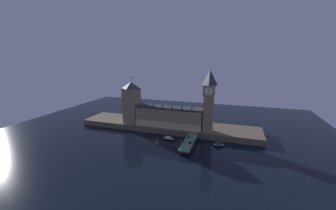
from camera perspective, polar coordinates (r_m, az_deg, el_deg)
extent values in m
plane|color=black|center=(225.64, -3.19, -9.71)|extent=(400.00, 400.00, 0.00)
cube|color=brown|center=(258.72, -0.05, -5.84)|extent=(220.00, 42.00, 6.77)
cube|color=#8E7A56|center=(244.17, 0.35, -3.50)|extent=(78.91, 17.72, 21.66)
cube|color=#D5B989|center=(238.16, -0.31, -5.69)|extent=(78.91, 0.20, 7.80)
cube|color=#2D3338|center=(241.00, 0.36, -0.76)|extent=(78.91, 16.30, 2.40)
cone|color=#2D3338|center=(243.31, -6.52, 0.16)|extent=(2.40, 2.40, 4.77)
cone|color=#2D3338|center=(238.92, -4.06, -0.03)|extent=(2.40, 2.40, 4.77)
cone|color=#2D3338|center=(234.98, -1.51, -0.23)|extent=(2.40, 2.40, 4.77)
cone|color=#2D3338|center=(231.53, 1.12, -0.43)|extent=(2.40, 2.40, 4.77)
cone|color=#2D3338|center=(228.58, 3.82, -0.64)|extent=(2.40, 2.40, 4.77)
cone|color=#2D3338|center=(226.16, 6.58, -0.85)|extent=(2.40, 2.40, 4.77)
cube|color=#8E7A56|center=(229.54, 11.09, -2.32)|extent=(10.21, 10.21, 41.08)
cube|color=#8E7A56|center=(224.13, 11.38, 4.08)|extent=(12.05, 12.05, 10.75)
cylinder|color=beige|center=(218.10, 11.19, 3.84)|extent=(8.22, 0.25, 8.22)
cylinder|color=beige|center=(230.17, 11.57, 4.30)|extent=(8.22, 0.25, 8.22)
cylinder|color=beige|center=(223.51, 12.95, 3.97)|extent=(0.25, 8.22, 8.22)
cylinder|color=beige|center=(224.92, 9.83, 4.17)|extent=(0.25, 8.22, 8.22)
cube|color=black|center=(217.82, 11.19, 3.99)|extent=(0.36, 0.10, 6.17)
pyramid|color=#2D3338|center=(222.47, 11.54, 7.49)|extent=(12.05, 12.05, 16.13)
sphere|color=gold|center=(221.81, 11.65, 9.77)|extent=(1.60, 1.60, 1.60)
cube|color=#8E7A56|center=(261.03, -9.97, -0.13)|extent=(17.56, 17.56, 43.46)
pyramid|color=#2D3338|center=(256.43, -10.20, 5.47)|extent=(17.91, 17.91, 7.93)
cylinder|color=#99999E|center=(255.62, -10.26, 7.01)|extent=(0.24, 0.24, 6.00)
cube|color=navy|center=(254.89, -10.06, 7.48)|extent=(2.00, 0.08, 1.20)
cube|color=#4C7560|center=(209.44, 5.80, -10.08)|extent=(10.44, 46.00, 1.40)
cube|color=brown|center=(198.37, 4.90, -12.38)|extent=(8.88, 3.20, 4.52)
cube|color=brown|center=(206.51, 5.50, -11.32)|extent=(8.88, 3.20, 4.52)
cube|color=brown|center=(214.74, 6.05, -10.34)|extent=(8.88, 3.20, 4.52)
cube|color=brown|center=(223.05, 6.56, -9.43)|extent=(8.88, 3.20, 4.52)
cube|color=#235633|center=(217.19, 5.71, -8.84)|extent=(1.93, 3.98, 0.76)
cube|color=black|center=(216.97, 5.71, -8.70)|extent=(1.58, 1.79, 0.45)
cylinder|color=black|center=(218.58, 5.54, -8.76)|extent=(0.22, 0.64, 0.64)
cylinder|color=black|center=(218.23, 6.02, -8.81)|extent=(0.22, 0.64, 0.64)
cylinder|color=black|center=(216.34, 5.39, -9.00)|extent=(0.22, 0.64, 0.64)
cylinder|color=black|center=(215.99, 5.87, -9.05)|extent=(0.22, 0.64, 0.64)
cube|color=black|center=(203.97, 6.14, -10.33)|extent=(1.80, 4.36, 0.96)
cube|color=black|center=(203.69, 6.15, -10.15)|extent=(1.47, 1.96, 0.45)
cylinder|color=black|center=(202.73, 6.30, -10.59)|extent=(0.22, 0.64, 0.64)
cylinder|color=black|center=(203.05, 5.82, -10.54)|extent=(0.22, 0.64, 0.64)
cylinder|color=black|center=(205.16, 6.46, -10.30)|extent=(0.22, 0.64, 0.64)
cylinder|color=black|center=(205.48, 5.98, -10.25)|extent=(0.22, 0.64, 0.64)
cylinder|color=black|center=(205.51, 6.90, -10.25)|extent=(0.28, 0.28, 0.77)
cylinder|color=black|center=(205.23, 6.90, -10.07)|extent=(0.38, 0.38, 0.64)
sphere|color=tan|center=(205.07, 6.91, -9.96)|extent=(0.21, 0.21, 0.21)
cylinder|color=black|center=(217.56, 5.10, -8.82)|extent=(0.28, 0.28, 0.88)
cylinder|color=maroon|center=(217.26, 5.11, -8.63)|extent=(0.38, 0.38, 0.73)
sphere|color=tan|center=(217.08, 5.11, -8.51)|extent=(0.24, 0.24, 0.24)
cylinder|color=#2D3333|center=(196.98, 3.42, -11.29)|extent=(0.56, 0.56, 0.50)
cylinder|color=#2D3333|center=(195.87, 3.43, -10.56)|extent=(0.18, 0.18, 4.94)
sphere|color=#F9E5A3|center=(194.68, 3.44, -9.75)|extent=(0.60, 0.60, 0.60)
sphere|color=#F9E5A3|center=(194.92, 3.31, -9.83)|extent=(0.44, 0.44, 0.44)
sphere|color=#F9E5A3|center=(194.71, 3.57, -9.86)|extent=(0.44, 0.44, 0.44)
cylinder|color=#2D3333|center=(208.17, 7.17, -9.98)|extent=(0.56, 0.56, 0.50)
cylinder|color=#2D3333|center=(207.18, 7.19, -9.33)|extent=(0.18, 0.18, 4.65)
sphere|color=#F9E5A3|center=(206.10, 7.21, -8.59)|extent=(0.60, 0.60, 0.60)
sphere|color=#F9E5A3|center=(206.30, 7.09, -8.66)|extent=(0.44, 0.44, 0.44)
sphere|color=#F9E5A3|center=(206.15, 7.33, -8.69)|extent=(0.44, 0.44, 0.44)
cylinder|color=#2D3333|center=(223.37, 5.37, -8.28)|extent=(0.56, 0.56, 0.50)
cylinder|color=#2D3333|center=(222.40, 5.38, -7.64)|extent=(0.18, 0.18, 4.87)
sphere|color=#F9E5A3|center=(221.36, 5.40, -6.92)|extent=(0.60, 0.60, 0.60)
sphere|color=#F9E5A3|center=(221.58, 5.28, -6.99)|extent=(0.44, 0.44, 0.44)
sphere|color=#F9E5A3|center=(221.39, 5.51, -7.02)|extent=(0.44, 0.44, 0.44)
ellipsoid|color=#28282D|center=(225.58, 0.11, -9.43)|extent=(13.20, 5.86, 1.93)
cube|color=tan|center=(225.25, 0.11, -9.22)|extent=(11.56, 4.85, 0.24)
cube|color=silver|center=(224.84, 0.11, -8.97)|extent=(6.04, 3.28, 1.93)
ellipsoid|color=#1E2842|center=(216.71, 13.80, -10.80)|extent=(10.61, 6.06, 2.02)
cube|color=tan|center=(216.34, 13.82, -10.58)|extent=(9.28, 4.98, 0.24)
cube|color=#2D333D|center=(215.90, 13.83, -10.30)|extent=(4.90, 3.48, 2.02)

